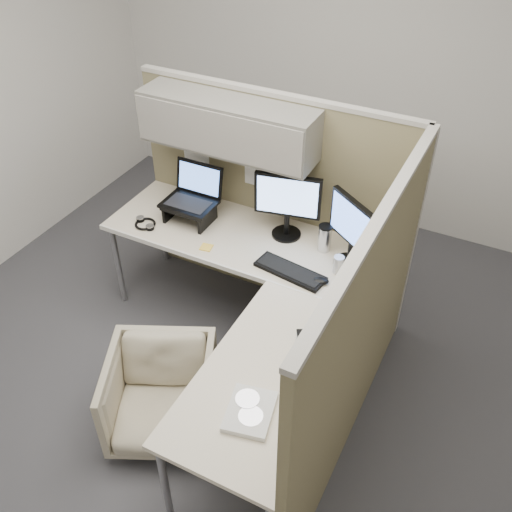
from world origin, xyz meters
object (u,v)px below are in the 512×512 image
at_px(desk, 250,289).
at_px(office_chair, 161,392).
at_px(monitor_left, 288,201).
at_px(keyboard, 290,272).

xyz_separation_m(desk, office_chair, (-0.24, -0.68, -0.37)).
bearing_deg(monitor_left, office_chair, -112.51).
bearing_deg(office_chair, keyboard, 39.53).
relative_size(desk, keyboard, 4.34).
xyz_separation_m(office_chair, keyboard, (0.42, 0.88, 0.43)).
bearing_deg(keyboard, desk, -122.10).
xyz_separation_m(monitor_left, keyboard, (0.19, -0.35, -0.26)).
xyz_separation_m(office_chair, monitor_left, (0.23, 1.24, 0.69)).
bearing_deg(office_chair, desk, 45.21).
distance_m(office_chair, monitor_left, 1.44).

